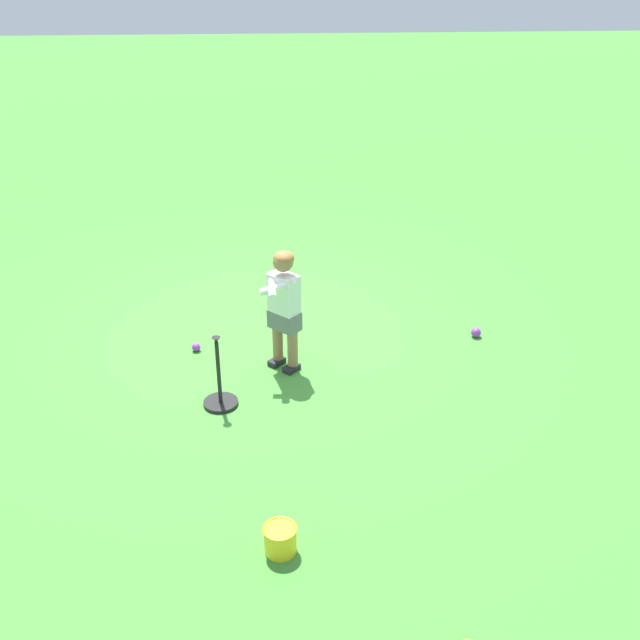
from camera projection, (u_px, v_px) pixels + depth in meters
The scene contains 6 objects.
ground_plane at pixel (258, 337), 7.09m from camera, with size 40.00×40.00×0.00m, color #479338.
child_batter at pixel (283, 299), 6.32m from camera, with size 0.63×0.35×1.08m.
play_ball_behind_batter at pixel (196, 347), 6.84m from camera, with size 0.08×0.08×0.08m, color purple.
play_ball_far_right at pixel (476, 332), 7.07m from camera, with size 0.09×0.09×0.09m, color purple.
batting_tee at pixel (220, 394), 6.07m from camera, with size 0.28×0.28×0.62m.
toy_bucket at pixel (280, 539), 4.67m from camera, with size 0.22×0.22×0.19m.
Camera 1 is at (6.20, 0.22, 3.50)m, focal length 42.72 mm.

